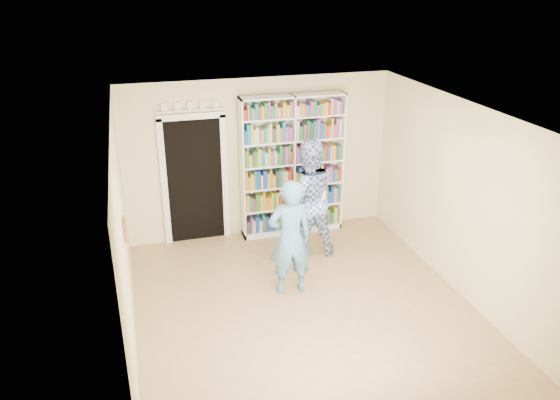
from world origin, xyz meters
The scene contains 11 objects.
floor centered at (0.00, 0.00, 0.00)m, with size 5.00×5.00×0.00m, color #9A764A.
ceiling centered at (0.00, 0.00, 2.70)m, with size 5.00×5.00×0.00m, color white.
wall_back centered at (0.00, 2.50, 1.35)m, with size 4.50×4.50×0.00m, color beige.
wall_left centered at (-2.25, 0.00, 1.35)m, with size 5.00×5.00×0.00m, color beige.
wall_right centered at (2.25, 0.00, 1.35)m, with size 5.00×5.00×0.00m, color beige.
bookshelf centered at (0.53, 2.34, 1.22)m, with size 1.76×0.33×2.42m.
doorway centered at (-1.10, 2.48, 1.18)m, with size 1.10×0.08×2.43m.
wall_art centered at (-2.23, 0.20, 1.40)m, with size 0.03×0.25×0.25m, color brown.
man_blue centered at (-0.06, 0.47, 0.85)m, with size 0.62×0.41×1.70m, color #5083B3.
man_plaid centered at (0.53, 1.51, 0.96)m, with size 0.93×0.73×1.92m, color #344F9F.
paper_sheet centered at (0.66, 1.28, 1.00)m, with size 0.21×0.01×0.30m, color white.
Camera 1 is at (-2.04, -5.98, 4.28)m, focal length 35.00 mm.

